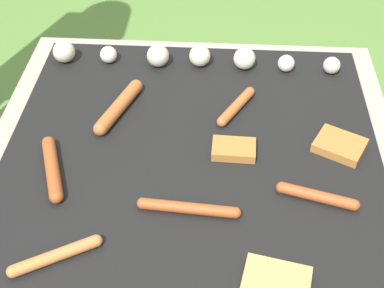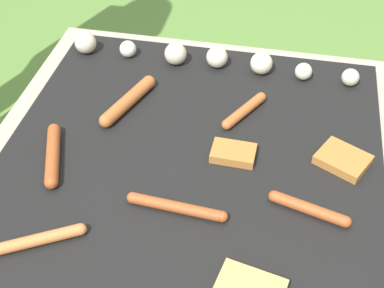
{
  "view_description": "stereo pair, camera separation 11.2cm",
  "coord_description": "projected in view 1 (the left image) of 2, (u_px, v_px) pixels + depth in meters",
  "views": [
    {
      "loc": [
        0.05,
        -0.82,
        1.18
      ],
      "look_at": [
        0.0,
        0.0,
        0.41
      ],
      "focal_mm": 50.0,
      "sensor_mm": 36.0,
      "label": 1
    },
    {
      "loc": [
        0.16,
        -0.81,
        1.18
      ],
      "look_at": [
        0.0,
        0.0,
        0.41
      ],
      "focal_mm": 50.0,
      "sensor_mm": 36.0,
      "label": 2
    }
  ],
  "objects": [
    {
      "name": "mushroom_row",
      "position": [
        183.0,
        57.0,
        1.35
      ],
      "size": [
        0.73,
        0.06,
        0.06
      ],
      "color": "beige",
      "rests_on": "grill"
    },
    {
      "name": "sausage_front_left",
      "position": [
        52.0,
        168.0,
        1.08
      ],
      "size": [
        0.08,
        0.18,
        0.03
      ],
      "color": "#A34C23",
      "rests_on": "grill"
    },
    {
      "name": "bread_slice_right",
      "position": [
        234.0,
        150.0,
        1.13
      ],
      "size": [
        0.09,
        0.06,
        0.02
      ],
      "color": "#B27033",
      "rests_on": "grill"
    },
    {
      "name": "sausage_front_center",
      "position": [
        119.0,
        106.0,
        1.22
      ],
      "size": [
        0.09,
        0.19,
        0.03
      ],
      "color": "#B7602D",
      "rests_on": "grill"
    },
    {
      "name": "ground_plane",
      "position": [
        192.0,
        257.0,
        1.4
      ],
      "size": [
        14.0,
        14.0,
        0.0
      ],
      "primitive_type": "plane",
      "color": "#567F38"
    },
    {
      "name": "sausage_back_center",
      "position": [
        56.0,
        256.0,
        0.93
      ],
      "size": [
        0.15,
        0.09,
        0.02
      ],
      "color": "#C6753D",
      "rests_on": "grill"
    },
    {
      "name": "sausage_back_right",
      "position": [
        189.0,
        208.0,
        1.01
      ],
      "size": [
        0.2,
        0.03,
        0.02
      ],
      "color": "#A34C23",
      "rests_on": "grill"
    },
    {
      "name": "bread_slice_center",
      "position": [
        340.0,
        145.0,
        1.14
      ],
      "size": [
        0.13,
        0.12,
        0.02
      ],
      "color": "#B27033",
      "rests_on": "grill"
    },
    {
      "name": "bread_slice_left",
      "position": [
        276.0,
        284.0,
        0.89
      ],
      "size": [
        0.13,
        0.11,
        0.02
      ],
      "color": "tan",
      "rests_on": "grill"
    },
    {
      "name": "sausage_mid_right",
      "position": [
        236.0,
        106.0,
        1.23
      ],
      "size": [
        0.09,
        0.14,
        0.02
      ],
      "color": "#B7602D",
      "rests_on": "grill"
    },
    {
      "name": "sausage_back_left",
      "position": [
        317.0,
        196.0,
        1.03
      ],
      "size": [
        0.16,
        0.06,
        0.02
      ],
      "color": "#A34C23",
      "rests_on": "grill"
    },
    {
      "name": "grill",
      "position": [
        192.0,
        210.0,
        1.27
      ],
      "size": [
        0.91,
        0.91,
        0.39
      ],
      "color": "#A89E8C",
      "rests_on": "ground_plane"
    }
  ]
}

